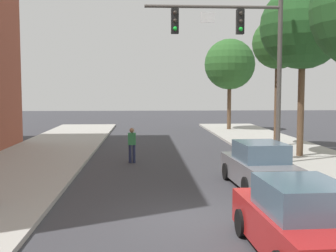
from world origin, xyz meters
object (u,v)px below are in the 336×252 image
object	(u,v)px
pedestrian_crossing_road	(132,143)
street_tree_second	(303,27)
street_tree_third	(278,44)
traffic_signal_mast	(242,46)
street_tree_farthest	(230,64)
car_following_red	(299,223)
car_lead_grey	(259,167)

from	to	relation	value
pedestrian_crossing_road	street_tree_second	distance (m)	9.98
pedestrian_crossing_road	street_tree_third	distance (m)	10.82
traffic_signal_mast	street_tree_second	xyz separation A→B (m)	(3.45, 2.12, 1.12)
pedestrian_crossing_road	street_tree_farthest	size ratio (longest dim) A/B	0.22
pedestrian_crossing_road	traffic_signal_mast	bearing A→B (deg)	-15.49
car_following_red	pedestrian_crossing_road	xyz separation A→B (m)	(-3.68, 11.61, 0.19)
car_lead_grey	car_following_red	bearing A→B (deg)	-98.04
traffic_signal_mast	pedestrian_crossing_road	world-z (taller)	traffic_signal_mast
pedestrian_crossing_road	car_following_red	bearing A→B (deg)	-72.42
street_tree_second	street_tree_farthest	world-z (taller)	street_tree_second
car_following_red	street_tree_third	xyz separation A→B (m)	(4.63, 16.28, 5.31)
car_following_red	pedestrian_crossing_road	world-z (taller)	pedestrian_crossing_road
car_following_red	street_tree_third	bearing A→B (deg)	74.12
pedestrian_crossing_road	street_tree_third	bearing A→B (deg)	29.34
car_lead_grey	street_tree_second	distance (m)	9.14
street_tree_farthest	car_lead_grey	bearing A→B (deg)	-98.46
traffic_signal_mast	pedestrian_crossing_road	bearing A→B (deg)	164.51
traffic_signal_mast	street_tree_second	world-z (taller)	street_tree_second
car_lead_grey	street_tree_second	bearing A→B (deg)	58.69
car_lead_grey	street_tree_farthest	distance (m)	21.50
traffic_signal_mast	car_following_red	size ratio (longest dim) A/B	1.75
traffic_signal_mast	car_lead_grey	xyz separation A→B (m)	(-0.26, -3.98, -4.59)
street_tree_second	street_tree_farthest	bearing A→B (deg)	92.43
street_tree_second	street_tree_farthest	distance (m)	14.68
traffic_signal_mast	street_tree_third	xyz separation A→B (m)	(3.48, 6.01, 0.72)
car_lead_grey	street_tree_third	bearing A→B (deg)	69.46
car_following_red	street_tree_farthest	distance (m)	27.73
pedestrian_crossing_road	car_lead_grey	bearing A→B (deg)	-49.33
street_tree_second	street_tree_farthest	xyz separation A→B (m)	(-0.62, 14.64, -0.93)
traffic_signal_mast	street_tree_third	bearing A→B (deg)	59.92
traffic_signal_mast	street_tree_farthest	xyz separation A→B (m)	(2.82, 16.75, 0.19)
traffic_signal_mast	pedestrian_crossing_road	xyz separation A→B (m)	(-4.83, 1.34, -4.40)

